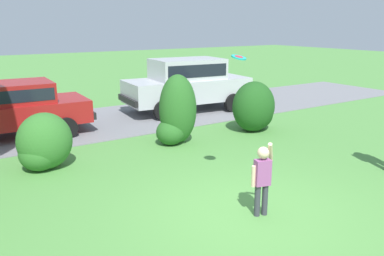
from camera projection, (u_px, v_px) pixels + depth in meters
The scene contains 9 objects.
ground_plane at pixel (246, 213), 6.85m from camera, with size 80.00×80.00×0.00m, color #518E42.
driveway_strip at pixel (93, 123), 12.99m from camera, with size 28.00×4.40×0.02m, color slate.
shrub_centre_left at pixel (43, 144), 8.80m from camera, with size 1.20×1.02×1.27m.
shrub_centre at pixel (176, 113), 10.66m from camera, with size 1.15×0.96×1.86m.
shrub_centre_right at pixel (254, 109), 11.99m from camera, with size 1.44×1.23×1.50m.
parked_sedan at pixel (14, 108), 11.29m from camera, with size 4.47×2.24×1.56m.
parked_suv at pixel (187, 82), 14.57m from camera, with size 4.84×2.40×1.92m.
child_thrower at pixel (262, 175), 6.61m from camera, with size 0.47×0.22×1.29m.
frisbee at pixel (239, 57), 7.20m from camera, with size 0.29×0.28×0.11m.
Camera 1 is at (-4.19, -4.73, 3.15)m, focal length 37.42 mm.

